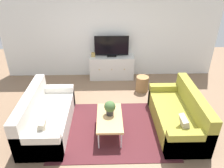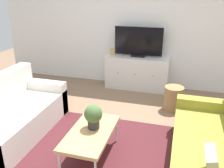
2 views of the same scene
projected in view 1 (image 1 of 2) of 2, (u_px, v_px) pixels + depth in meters
ground_plane at (113, 124)px, 4.82m from camera, size 10.00×10.00×0.00m
wall_back at (110, 33)px, 6.39m from camera, size 6.40×0.12×2.70m
area_rug at (113, 129)px, 4.68m from camera, size 2.50×1.90×0.01m
couch_left_side at (44, 118)px, 4.55m from camera, size 0.86×1.86×0.85m
couch_right_side at (180, 116)px, 4.62m from camera, size 0.86×1.86×0.85m
coffee_table at (110, 118)px, 4.39m from camera, size 0.51×0.96×0.42m
potted_plant at (110, 107)px, 4.37m from camera, size 0.23×0.23×0.31m
tv_console at (112, 67)px, 6.63m from camera, size 1.33×0.47×0.71m
flat_screen_tv at (112, 46)px, 6.33m from camera, size 1.00×0.16×0.62m
mantel_clock at (93, 55)px, 6.42m from camera, size 0.11×0.07×0.13m
wicker_basket at (142, 84)px, 6.00m from camera, size 0.34×0.34×0.43m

